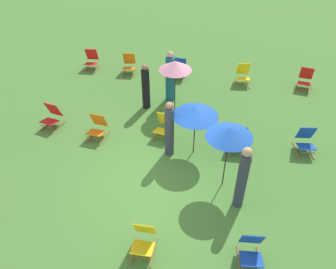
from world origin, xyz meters
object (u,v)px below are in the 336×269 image
object	(u,v)px
deckchair_4	(52,116)
deckchair_12	(179,69)
deckchair_0	(238,140)
person_3	(242,179)
umbrella_1	(230,132)
deckchair_1	(92,60)
deckchair_6	(164,126)
deckchair_7	(306,141)
deckchair_10	(97,127)
deckchair_2	(305,79)
person_2	(170,78)
umbrella_0	(175,66)
deckchair_11	(243,75)
person_0	(169,130)
person_1	(146,88)
deckchair_5	(251,250)
umbrella_2	(196,111)
deckchair_8	(144,239)
deckchair_9	(129,64)

from	to	relation	value
deckchair_4	deckchair_12	world-z (taller)	same
deckchair_0	person_3	size ratio (longest dim) A/B	0.43
umbrella_1	person_3	distance (m)	1.16
deckchair_1	deckchair_6	xyz separation A→B (m)	(3.80, -3.92, 0.00)
deckchair_7	deckchair_10	distance (m)	6.37
deckchair_2	deckchair_6	xyz separation A→B (m)	(-4.77, -3.81, 0.00)
deckchair_2	deckchair_4	xyz separation A→B (m)	(-8.47, -3.94, 0.00)
deckchair_0	person_2	bearing A→B (deg)	134.27
deckchair_12	deckchair_1	bearing A→B (deg)	-176.19
deckchair_0	umbrella_0	size ratio (longest dim) A/B	0.45
deckchair_11	person_0	xyz separation A→B (m)	(-2.13, -4.57, 0.52)
deckchair_12	person_3	distance (m)	6.69
deckchair_4	person_1	xyz separation A→B (m)	(2.80, 1.61, 0.43)
deckchair_0	umbrella_1	size ratio (longest dim) A/B	0.43
person_1	deckchair_11	bearing A→B (deg)	150.96
umbrella_1	deckchair_5	bearing A→B (deg)	-72.33
deckchair_5	deckchair_7	xyz separation A→B (m)	(1.65, 4.01, 0.00)
deckchair_10	deckchair_7	bearing A→B (deg)	10.99
deckchair_2	deckchair_7	bearing A→B (deg)	-86.51
deckchair_2	umbrella_2	distance (m)	5.91
deckchair_8	person_3	bearing A→B (deg)	38.87
deckchair_1	umbrella_2	bearing A→B (deg)	-49.37
deckchair_11	person_2	distance (m)	3.13
deckchair_8	deckchair_7	bearing A→B (deg)	45.71
person_0	person_3	xyz separation A→B (m)	(2.06, -1.62, 0.05)
deckchair_4	deckchair_10	bearing A→B (deg)	2.24
deckchair_12	umbrella_2	size ratio (longest dim) A/B	0.50
deckchair_12	umbrella_2	distance (m)	4.66
deckchair_4	person_3	distance (m)	6.52
person_0	person_3	distance (m)	2.62
deckchair_2	person_2	bearing A→B (deg)	-150.37
deckchair_2	person_3	size ratio (longest dim) A/B	0.44
person_2	deckchair_5	bearing A→B (deg)	97.39
deckchair_4	deckchair_8	xyz separation A→B (m)	(4.02, -3.98, 0.00)
deckchair_0	person_3	world-z (taller)	person_3
deckchair_6	deckchair_8	bearing A→B (deg)	-74.96
deckchair_7	deckchair_5	bearing A→B (deg)	-119.57
deckchair_9	deckchair_11	size ratio (longest dim) A/B	1.00
deckchair_0	umbrella_1	bearing A→B (deg)	-105.33
deckchair_5	deckchair_9	xyz separation A→B (m)	(-4.81, 7.79, 0.00)
deckchair_7	person_1	distance (m)	5.42
umbrella_0	person_2	distance (m)	1.03
deckchair_6	umbrella_0	distance (m)	2.02
deckchair_7	deckchair_11	bearing A→B (deg)	109.45
deckchair_10	umbrella_0	world-z (taller)	umbrella_0
person_1	person_3	xyz separation A→B (m)	(3.28, -3.91, 0.14)
deckchair_4	deckchair_0	bearing A→B (deg)	10.78
deckchair_5	deckchair_12	world-z (taller)	same
person_2	deckchair_11	bearing A→B (deg)	-164.99
deckchair_0	person_0	world-z (taller)	person_0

